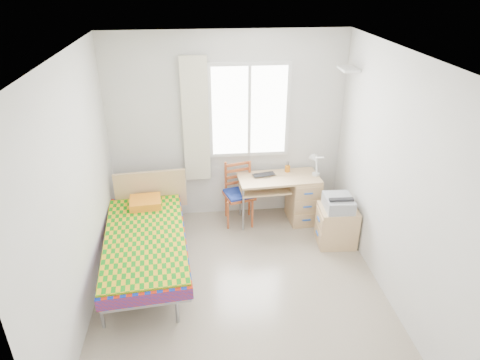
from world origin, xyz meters
The scene contains 17 objects.
floor centered at (0.00, 0.00, 0.00)m, with size 3.50×3.50×0.00m, color #BCAD93.
ceiling centered at (0.00, 0.00, 2.60)m, with size 3.50×3.50×0.00m, color white.
wall_back centered at (0.00, 1.75, 1.30)m, with size 3.20×3.20×0.00m, color silver.
wall_left centered at (-1.60, 0.00, 1.30)m, with size 3.50×3.50×0.00m, color silver.
wall_right centered at (1.60, 0.00, 1.30)m, with size 3.50×3.50×0.00m, color silver.
window centered at (0.30, 1.73, 1.55)m, with size 1.10×0.04×1.30m.
curtain centered at (-0.42, 1.68, 1.45)m, with size 0.35×0.05×1.70m, color white.
floating_shelf centered at (1.49, 1.40, 2.15)m, with size 0.20×0.32×0.03m, color white.
bed centered at (-1.07, 0.53, 0.42)m, with size 1.10×2.06×0.86m.
desk centered at (0.97, 1.42, 0.38)m, with size 1.14×0.57×0.69m.
chair centered at (0.14, 1.49, 0.49)m, with size 0.46×0.46×0.87m.
cabinet centered at (1.34, 0.79, 0.26)m, with size 0.51×0.45×0.52m.
printer centered at (1.33, 0.79, 0.61)m, with size 0.36×0.41×0.17m.
laptop centered at (0.49, 1.44, 0.71)m, with size 0.31×0.20×0.02m, color black.
pen_cup centered at (0.83, 1.58, 0.74)m, with size 0.07×0.07×0.09m, color orange.
task_lamp centered at (1.14, 1.31, 0.94)m, with size 0.22×0.32×0.40m.
book centered at (0.49, 1.44, 0.59)m, with size 0.16×0.22×0.02m, color gray.
Camera 1 is at (-0.39, -3.76, 3.29)m, focal length 32.00 mm.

